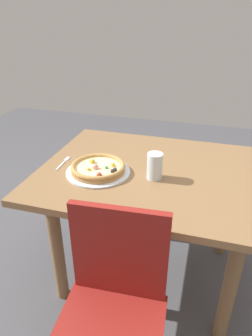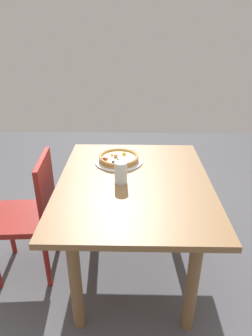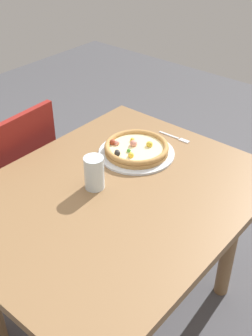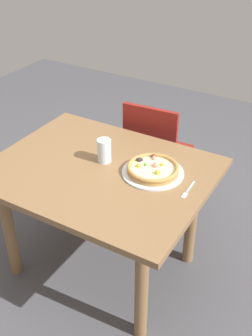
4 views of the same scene
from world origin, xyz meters
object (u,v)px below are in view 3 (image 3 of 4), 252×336
Objects in this scene: dining_table at (115,214)px; chair_near at (14,178)px; fork at (176,138)px; drinking_glass at (94,173)px; pizza at (136,148)px; plate at (136,153)px.

chair_near reaches higher than dining_table.
chair_near reaches higher than fork.
drinking_glass is at bearing -95.65° from fork.
chair_near is at bearing -92.44° from drinking_glass.
fork is (-0.23, 0.06, -0.03)m from pizza.
fork is 0.53m from drinking_glass.
dining_table is 0.32m from plate.
dining_table is 4.22× the size of pizza.
chair_near is 0.69m from plate.
plate is (-0.27, 0.58, 0.26)m from chair_near.
drinking_glass is (0.53, -0.03, 0.07)m from fork.
chair_near reaches higher than pizza.
dining_table is 3.56× the size of plate.
pizza reaches higher than fork.
chair_near is 5.37× the size of fork.
chair_near is 2.62× the size of plate.
pizza reaches higher than dining_table.
dining_table is 0.71m from chair_near.
pizza is 2.09× the size of drinking_glass.
chair_near is 0.69m from drinking_glass.
fork reaches higher than dining_table.
pizza is 0.24m from fork.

